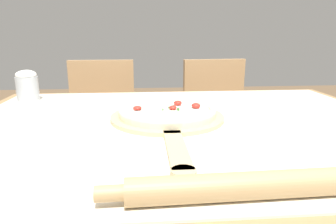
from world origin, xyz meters
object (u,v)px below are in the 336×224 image
object	(u,v)px
rolling_pin	(237,186)
chair_right	(217,123)
chair_left	(102,126)
flour_cup	(27,85)
pizza	(167,111)
pizza_peel	(168,119)

from	to	relation	value
rolling_pin	chair_right	world-z (taller)	chair_right
chair_left	chair_right	world-z (taller)	same
chair_left	flour_cup	xyz separation A→B (m)	(-0.21, -0.50, 0.33)
pizza	chair_right	bearing A→B (deg)	65.54
pizza_peel	chair_left	size ratio (longest dim) A/B	0.66
rolling_pin	chair_left	world-z (taller)	chair_left
pizza	rolling_pin	xyz separation A→B (m)	(0.07, -0.48, -0.00)
pizza	chair_left	world-z (taller)	chair_left
chair_right	rolling_pin	bearing A→B (deg)	-108.35
rolling_pin	chair_right	distance (m)	1.35
rolling_pin	chair_right	size ratio (longest dim) A/B	0.50
pizza	chair_left	distance (m)	0.92
rolling_pin	chair_right	xyz separation A→B (m)	(0.30, 1.29, -0.29)
pizza_peel	chair_right	xyz separation A→B (m)	(0.37, 0.84, -0.27)
rolling_pin	chair_left	distance (m)	1.38
pizza_peel	chair_left	bearing A→B (deg)	110.78
pizza	rolling_pin	bearing A→B (deg)	-81.31
pizza_peel	flour_cup	xyz separation A→B (m)	(-0.53, 0.34, 0.06)
chair_right	flour_cup	distance (m)	1.08
chair_left	rolling_pin	bearing A→B (deg)	-74.39
pizza	flour_cup	size ratio (longest dim) A/B	2.48
pizza	flour_cup	distance (m)	0.61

